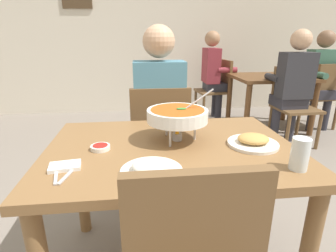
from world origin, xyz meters
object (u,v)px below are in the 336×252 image
Objects in this scene: diner_main at (159,106)px; dining_table_far at (271,85)px; drink_glass at (300,156)px; dining_table_main at (171,167)px; chair_bg_right at (218,86)px; chair_diner_main at (160,137)px; chair_bg_left at (322,93)px; chair_bg_middle at (292,101)px; patron_bg_middle at (293,82)px; patron_bg_left at (322,75)px; appetizer_plate at (253,141)px; patron_bg_right at (213,71)px; curry_bowl at (177,116)px; sauce_dish at (100,147)px; rice_plate at (151,169)px.

diner_main is 1.31× the size of dining_table_far.
dining_table_far is (1.16, 2.52, -0.19)m from drink_glass.
dining_table_main is 0.90× the size of diner_main.
diner_main is 1.46× the size of chair_bg_right.
chair_diner_main and chair_bg_left have the same top height.
drink_glass is at bearing -32.01° from dining_table_main.
chair_bg_middle is (0.03, -0.50, -0.09)m from dining_table_far.
chair_diner_main is 1.87m from patron_bg_middle.
diner_main and patron_bg_middle have the same top height.
drink_glass is (0.47, -1.00, 0.28)m from chair_diner_main.
drink_glass is 0.10× the size of patron_bg_left.
dining_table_main is at bearing 174.65° from appetizer_plate.
chair_diner_main is 2.30m from patron_bg_right.
chair_bg_left is at bearing 31.45° from chair_diner_main.
drink_glass is at bearing -119.92° from patron_bg_middle.
curry_bowl is at bearing -134.33° from chair_bg_middle.
dining_table_main is 1.31× the size of chair_bg_left.
drink_glass reaches higher than dining_table_main.
chair_bg_middle reaches higher than sauce_dish.
diner_main is 1.84m from patron_bg_middle.
patron_bg_right is (-0.68, 1.05, 0.24)m from chair_bg_middle.
chair_bg_left is 0.69× the size of patron_bg_middle.
diner_main is at bearing -149.86° from patron_bg_middle.
dining_table_far is at bearing 55.14° from rice_plate.
sauce_dish is at bearing 131.37° from rice_plate.
dining_table_main is 2.95m from patron_bg_right.
patron_bg_right is at bearing 139.46° from dining_table_far.
sauce_dish is (-0.22, 0.25, -0.01)m from rice_plate.
rice_plate is 1.85× the size of drink_glass.
curry_bowl is 0.38m from appetizer_plate.
chair_bg_right reaches higher than rice_plate.
chair_bg_left is at bearing 30.86° from diner_main.
appetizer_plate reaches higher than sauce_dish.
patron_bg_right reaches higher than appetizer_plate.
chair_bg_right is at bearing 119.72° from chair_bg_middle.
patron_bg_middle is (0.53, -1.11, 0.24)m from chair_bg_right.
patron_bg_middle is (-0.03, -0.56, 0.14)m from dining_table_far.
rice_plate is (-0.11, -1.00, 0.01)m from diner_main.
dining_table_far is at bearing 53.91° from dining_table_main.
chair_bg_left is (2.43, 2.39, -0.24)m from rice_plate.
appetizer_plate is 0.18× the size of patron_bg_right.
dining_table_far is at bearing 173.37° from patron_bg_left.
patron_bg_left is at bearing 148.23° from chair_bg_left.
chair_diner_main is at bearing -90.00° from diner_main.
diner_main reaches higher than chair_diner_main.
rice_plate is (-0.15, -0.33, -0.11)m from curry_bowl.
patron_bg_middle is (1.59, 1.66, 0.13)m from dining_table_main.
patron_bg_right is at bearing 64.77° from sauce_dish.
patron_bg_right is at bearing 70.58° from dining_table_main.
dining_table_main is 0.75m from diner_main.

